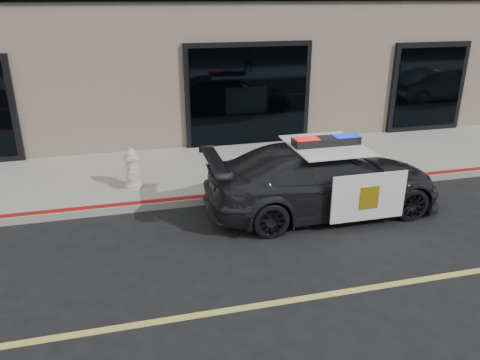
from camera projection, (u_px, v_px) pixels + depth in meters
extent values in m
plane|color=black|center=(432.00, 278.00, 7.09)|extent=(120.00, 120.00, 0.00)
cube|color=gray|center=(304.00, 162.00, 11.79)|extent=(60.00, 3.50, 0.15)
imported|color=black|center=(323.00, 179.00, 9.08)|extent=(1.89, 4.64, 1.35)
cube|color=white|center=(369.00, 197.00, 8.32)|extent=(1.44, 0.03, 0.90)
cube|color=white|center=(325.00, 162.00, 10.06)|extent=(1.44, 0.03, 0.90)
cube|color=white|center=(326.00, 145.00, 8.83)|extent=(1.35, 1.62, 0.02)
cube|color=gold|center=(369.00, 198.00, 8.30)|extent=(0.36, 0.01, 0.43)
cube|color=black|center=(326.00, 141.00, 8.80)|extent=(1.29, 0.34, 0.16)
cube|color=red|center=(307.00, 142.00, 8.71)|extent=(0.45, 0.29, 0.15)
cube|color=#0C19CC|center=(345.00, 139.00, 8.88)|extent=(0.45, 0.29, 0.15)
cylinder|color=beige|center=(134.00, 185.00, 10.06)|extent=(0.39, 0.39, 0.09)
cylinder|color=beige|center=(133.00, 171.00, 9.94)|extent=(0.28, 0.28, 0.55)
cylinder|color=beige|center=(131.00, 158.00, 9.83)|extent=(0.34, 0.34, 0.07)
sphere|color=beige|center=(131.00, 155.00, 9.81)|extent=(0.25, 0.25, 0.25)
cylinder|color=beige|center=(131.00, 150.00, 9.77)|extent=(0.08, 0.08, 0.08)
cylinder|color=beige|center=(132.00, 165.00, 10.08)|extent=(0.14, 0.13, 0.14)
cylinder|color=beige|center=(133.00, 171.00, 9.74)|extent=(0.14, 0.13, 0.14)
cylinder|color=beige|center=(133.00, 175.00, 9.74)|extent=(0.19, 0.15, 0.19)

